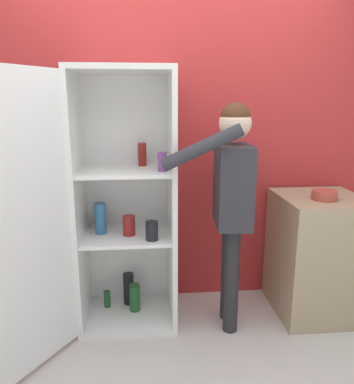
% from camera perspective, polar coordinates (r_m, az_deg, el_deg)
% --- Properties ---
extents(ground_plane, '(12.00, 12.00, 0.00)m').
position_cam_1_polar(ground_plane, '(2.52, 1.93, -25.69)').
color(ground_plane, beige).
extents(wall_back, '(7.00, 0.06, 2.55)m').
position_cam_1_polar(wall_back, '(2.94, -0.25, 7.44)').
color(wall_back, '#B72D2D').
rests_on(wall_back, ground_plane).
extents(refrigerator, '(1.10, 1.13, 1.81)m').
position_cam_1_polar(refrigerator, '(2.60, -10.90, -2.25)').
color(refrigerator, white).
rests_on(refrigerator, ground_plane).
extents(person, '(0.63, 0.53, 1.59)m').
position_cam_1_polar(person, '(2.55, 8.31, 0.41)').
color(person, '#262628').
rests_on(person, ground_plane).
extents(counter, '(0.61, 0.64, 0.91)m').
position_cam_1_polar(counter, '(3.07, 20.54, -8.96)').
color(counter, tan).
rests_on(counter, ground_plane).
extents(bowl, '(0.18, 0.18, 0.07)m').
position_cam_1_polar(bowl, '(2.84, 21.55, -0.44)').
color(bowl, '#B24738').
rests_on(bowl, counter).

